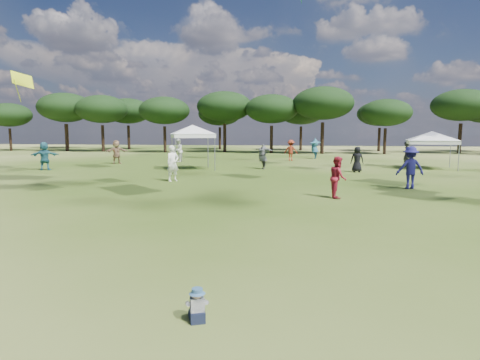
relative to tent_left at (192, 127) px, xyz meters
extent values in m
cylinder|color=black|center=(-30.69, 21.80, -1.37)|extent=(0.33, 0.33, 2.92)
ellipsoid|color=black|center=(-30.69, 21.80, 1.84)|extent=(5.67, 5.67, 3.06)
cylinder|color=black|center=(-22.80, 21.99, -1.08)|extent=(0.40, 0.40, 3.49)
ellipsoid|color=black|center=(-22.80, 21.99, 2.76)|extent=(6.79, 6.79, 3.66)
cylinder|color=black|center=(-17.65, 21.72, -1.17)|extent=(0.38, 0.38, 3.32)
ellipsoid|color=black|center=(-17.65, 21.72, 2.48)|extent=(6.44, 6.44, 3.47)
cylinder|color=black|center=(-9.24, 21.00, -1.26)|extent=(0.36, 0.36, 3.14)
ellipsoid|color=black|center=(-9.24, 21.00, 2.20)|extent=(6.11, 6.11, 3.29)
cylinder|color=black|center=(-2.12, 22.51, -1.10)|extent=(0.40, 0.40, 3.46)
ellipsoid|color=black|center=(-2.12, 22.51, 2.71)|extent=(6.73, 6.73, 3.63)
cylinder|color=black|center=(3.69, 21.33, -1.22)|extent=(0.37, 0.37, 3.21)
ellipsoid|color=black|center=(3.69, 21.33, 2.31)|extent=(6.24, 6.24, 3.36)
cylinder|color=black|center=(9.52, 20.88, -1.05)|extent=(0.41, 0.41, 3.56)
ellipsoid|color=black|center=(9.52, 20.88, 2.86)|extent=(6.91, 6.91, 3.73)
cylinder|color=black|center=(16.46, 21.21, -1.39)|extent=(0.33, 0.33, 2.88)
ellipsoid|color=black|center=(16.46, 21.21, 1.78)|extent=(5.60, 5.60, 3.02)
cylinder|color=black|center=(25.22, 23.68, -1.11)|extent=(0.39, 0.39, 3.44)
ellipsoid|color=black|center=(25.22, 23.68, 2.68)|extent=(6.69, 6.69, 3.60)
cylinder|color=black|center=(-27.83, 30.26, -1.02)|extent=(0.41, 0.41, 3.62)
ellipsoid|color=black|center=(-27.83, 30.26, 2.97)|extent=(7.03, 7.03, 3.79)
cylinder|color=black|center=(-17.13, 28.27, -1.14)|extent=(0.39, 0.39, 3.37)
ellipsoid|color=black|center=(-17.13, 28.27, 2.56)|extent=(6.54, 6.54, 3.53)
cylinder|color=black|center=(-4.25, 30.02, -1.27)|extent=(0.36, 0.36, 3.11)
ellipsoid|color=black|center=(-4.25, 30.02, 2.15)|extent=(6.05, 6.05, 3.26)
cylinder|color=black|center=(7.09, 29.22, -1.23)|extent=(0.37, 0.37, 3.20)
ellipsoid|color=black|center=(7.09, 29.22, 2.29)|extent=(6.21, 6.21, 3.35)
cylinder|color=black|center=(17.09, 28.04, -1.33)|extent=(0.34, 0.34, 2.99)
ellipsoid|color=black|center=(17.09, 28.04, 1.96)|extent=(5.81, 5.81, 3.13)
cylinder|color=gray|center=(-0.66, -1.65, -1.69)|extent=(0.06, 0.06, 2.28)
cylinder|color=gray|center=(1.65, -0.66, -1.69)|extent=(0.06, 0.06, 2.28)
cylinder|color=gray|center=(-1.65, 0.66, -1.69)|extent=(0.06, 0.06, 2.28)
cylinder|color=gray|center=(0.66, 1.65, -1.69)|extent=(0.06, 0.06, 2.28)
cube|color=white|center=(0.00, 0.00, -0.60)|extent=(3.50, 3.50, 0.25)
pyramid|color=white|center=(0.00, 0.00, 0.13)|extent=(4.99, 4.99, 0.60)
cylinder|color=gray|center=(14.26, 1.72, -1.90)|extent=(0.06, 0.06, 1.85)
cylinder|color=gray|center=(17.07, 1.27, -1.90)|extent=(0.06, 0.06, 1.85)
cylinder|color=gray|center=(14.71, 4.54, -1.90)|extent=(0.06, 0.06, 1.85)
cylinder|color=gray|center=(17.53, 4.08, -1.90)|extent=(0.06, 0.06, 1.85)
cube|color=white|center=(15.89, 2.90, -1.03)|extent=(3.45, 3.45, 0.25)
pyramid|color=white|center=(15.89, 2.90, -0.30)|extent=(6.05, 6.05, 0.60)
cube|color=black|center=(5.82, -21.05, -2.75)|extent=(0.25, 0.25, 0.15)
cube|color=black|center=(5.71, -20.95, -2.79)|extent=(0.13, 0.19, 0.08)
cube|color=black|center=(5.83, -20.90, -2.79)|extent=(0.13, 0.19, 0.08)
cube|color=white|center=(5.82, -21.05, -2.59)|extent=(0.22, 0.19, 0.19)
cylinder|color=white|center=(5.69, -21.05, -2.59)|extent=(0.13, 0.20, 0.12)
cylinder|color=white|center=(5.91, -20.96, -2.59)|extent=(0.13, 0.20, 0.12)
sphere|color=#E0B293|center=(5.82, -21.05, -2.46)|extent=(0.13, 0.13, 0.13)
cone|color=teal|center=(5.82, -21.05, -2.43)|extent=(0.22, 0.22, 0.02)
cylinder|color=teal|center=(5.82, -21.05, -2.40)|extent=(0.14, 0.14, 0.06)
imported|color=black|center=(10.61, -0.32, -2.03)|extent=(0.83, 0.59, 1.60)
imported|color=white|center=(0.72, -6.45, -1.92)|extent=(0.77, 0.78, 1.82)
imported|color=maroon|center=(8.54, -10.52, -2.03)|extent=(0.64, 0.80, 1.59)
imported|color=silver|center=(-2.93, 6.13, -1.87)|extent=(0.75, 0.96, 1.93)
imported|color=#946E51|center=(-7.18, 3.67, -1.90)|extent=(1.70, 1.48, 1.86)
imported|color=#266274|center=(-9.44, -2.01, -1.90)|extent=(1.79, 1.19, 1.85)
imported|color=maroon|center=(6.28, 8.91, -1.92)|extent=(1.26, 0.84, 1.81)
imported|color=navy|center=(11.92, -7.50, -1.89)|extent=(1.29, 0.85, 1.87)
imported|color=#255770|center=(8.41, 12.10, -1.88)|extent=(1.53, 2.38, 1.89)
imported|color=#2E2E33|center=(14.73, 4.47, -1.93)|extent=(0.67, 0.78, 1.80)
imported|color=#454549|center=(4.60, 1.03, -2.00)|extent=(1.66, 1.97, 1.66)
plane|color=#C5DB17|center=(-9.77, -3.25, 2.84)|extent=(1.82, 2.13, 1.25)
camera|label=1|loc=(7.14, -25.98, -0.31)|focal=30.00mm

